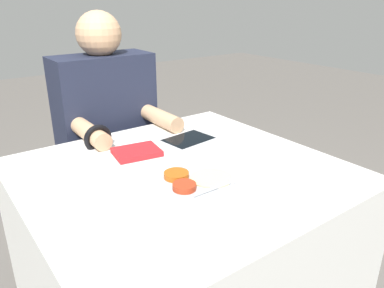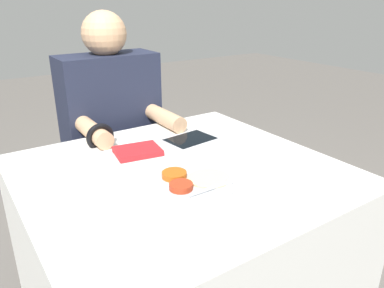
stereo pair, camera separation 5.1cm
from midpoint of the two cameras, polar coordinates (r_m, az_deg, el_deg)
name	(u,v)px [view 2 (the right image)]	position (r m, az deg, el deg)	size (l,w,h in m)	color
dining_table	(182,263)	(1.45, -0.49, -17.71)	(1.00, 0.94, 0.77)	silver
thali_tray	(193,182)	(1.15, 1.43, -5.81)	(0.26, 0.26, 0.03)	#B7BABF
red_notebook	(138,151)	(1.38, -7.24, -1.15)	(0.18, 0.15, 0.02)	silver
tablet_device	(190,140)	(1.49, 0.72, 0.63)	(0.22, 0.17, 0.01)	#B7B7BC
person_diner	(115,155)	(1.85, -10.95, -1.65)	(0.44, 0.46, 1.25)	black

